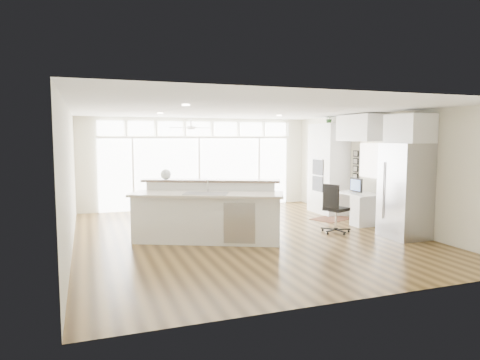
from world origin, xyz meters
name	(u,v)px	position (x,y,z in m)	size (l,w,h in m)	color
floor	(245,235)	(0.00, 0.00, -0.01)	(7.00, 8.00, 0.02)	#452F15
ceiling	(245,110)	(0.00, 0.00, 2.70)	(7.00, 8.00, 0.02)	white
wall_back	(198,163)	(0.00, 4.00, 1.35)	(7.00, 0.04, 2.70)	beige
wall_front	(355,198)	(0.00, -4.00, 1.35)	(7.00, 0.04, 2.70)	beige
wall_left	(70,179)	(-3.50, 0.00, 1.35)	(0.04, 8.00, 2.70)	beige
wall_right	(380,169)	(3.50, 0.00, 1.35)	(0.04, 8.00, 2.70)	beige
glass_wall	(199,173)	(0.00, 3.94, 1.05)	(5.80, 0.06, 2.08)	white
transom_row	(199,129)	(0.00, 3.94, 2.38)	(5.90, 0.06, 0.40)	white
desk_window	(371,160)	(3.46, 0.30, 1.55)	(0.04, 0.85, 0.85)	white
ceiling_fan	(191,124)	(-0.50, 2.80, 2.48)	(1.16, 1.16, 0.32)	white
recessed_lights	(242,111)	(0.00, 0.20, 2.68)	(3.40, 3.00, 0.02)	white
oven_cabinet	(328,169)	(3.17, 1.80, 1.25)	(0.64, 1.20, 2.50)	white
desk_nook	(358,208)	(3.13, 0.30, 0.38)	(0.72, 1.30, 0.76)	white
upper_cabinets	(362,128)	(3.17, 0.30, 2.35)	(0.64, 1.30, 0.64)	white
refrigerator	(405,191)	(3.11, -1.35, 1.00)	(0.76, 0.90, 2.00)	#A3A2A7
fridge_cabinet	(410,129)	(3.17, -1.35, 2.30)	(0.64, 0.90, 0.60)	white
framed_photos	(356,165)	(3.46, 0.92, 1.40)	(0.06, 0.22, 0.80)	black
kitchen_island	(207,212)	(-0.91, -0.26, 0.61)	(3.08, 1.16, 1.22)	white
rug	(332,219)	(2.79, 0.97, 0.01)	(0.99, 0.71, 0.01)	#361A11
office_chair	(336,209)	(1.99, -0.48, 0.55)	(0.57, 0.52, 1.09)	black
fishbowl	(166,174)	(-1.61, 0.50, 1.33)	(0.22, 0.22, 0.22)	white
monitor	(356,185)	(3.05, 0.30, 0.95)	(0.08, 0.45, 0.38)	black
keyboard	(350,193)	(2.88, 0.30, 0.77)	(0.13, 0.36, 0.02)	silver
potted_plant	(329,120)	(3.17, 1.80, 2.61)	(0.25, 0.28, 0.22)	#2E5E28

